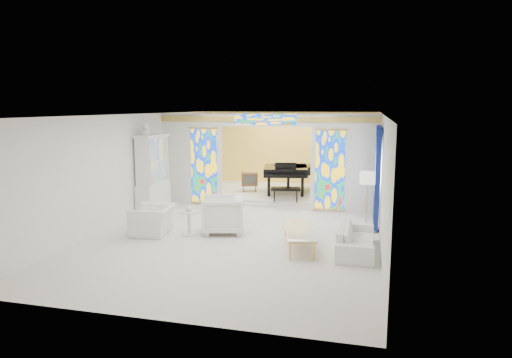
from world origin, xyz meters
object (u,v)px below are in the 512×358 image
(sofa, at_px, (356,239))
(coffee_table, at_px, (299,230))
(china_cabinet, at_px, (153,174))
(armchair_left, at_px, (153,220))
(tv_console, at_px, (250,179))
(grand_piano, at_px, (290,171))
(armchair_right, at_px, (223,215))

(sofa, height_order, coffee_table, sofa)
(china_cabinet, distance_m, sofa, 6.70)
(armchair_left, height_order, tv_console, tv_console)
(coffee_table, xyz_separation_m, grand_piano, (-1.23, 5.77, 0.55))
(coffee_table, bearing_deg, sofa, 0.65)
(armchair_right, relative_size, grand_piano, 0.34)
(armchair_left, distance_m, coffee_table, 3.77)
(sofa, bearing_deg, grand_piano, 23.21)
(armchair_left, xyz_separation_m, sofa, (5.04, -0.19, -0.06))
(grand_piano, xyz_separation_m, tv_console, (-1.42, -0.18, -0.34))
(armchair_left, distance_m, tv_console, 5.50)
(sofa, distance_m, coffee_table, 1.28)
(china_cabinet, height_order, armchair_right, china_cabinet)
(coffee_table, distance_m, grand_piano, 5.92)
(coffee_table, bearing_deg, tv_console, 115.46)
(armchair_left, bearing_deg, grand_piano, 147.81)
(sofa, height_order, tv_console, tv_console)
(armchair_left, xyz_separation_m, coffee_table, (3.76, -0.21, 0.04))
(grand_piano, distance_m, tv_console, 1.48)
(sofa, xyz_separation_m, coffee_table, (-1.28, -0.01, 0.10))
(sofa, bearing_deg, coffee_table, 90.24)
(china_cabinet, bearing_deg, armchair_right, -31.51)
(china_cabinet, relative_size, coffee_table, 1.32)
(armchair_left, xyz_separation_m, tv_console, (1.11, 5.38, 0.26))
(china_cabinet, xyz_separation_m, coffee_table, (4.89, -2.47, -0.77))
(armchair_left, bearing_deg, coffee_table, 79.11)
(sofa, xyz_separation_m, grand_piano, (-2.51, 5.75, 0.65))
(tv_console, bearing_deg, sofa, -71.28)
(grand_piano, bearing_deg, armchair_left, -125.07)
(tv_console, bearing_deg, coffee_table, -81.08)
(armchair_right, relative_size, coffee_table, 0.51)
(coffee_table, bearing_deg, armchair_left, 176.82)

